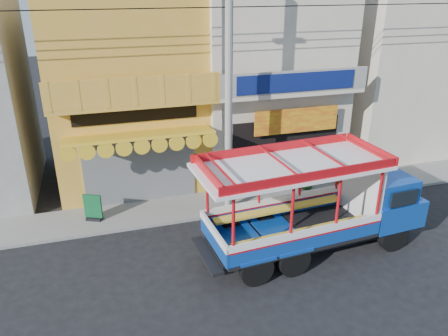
% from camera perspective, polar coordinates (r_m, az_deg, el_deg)
% --- Properties ---
extents(ground, '(90.00, 90.00, 0.00)m').
position_cam_1_polar(ground, '(14.32, 8.46, -11.28)').
color(ground, black).
rests_on(ground, ground).
extents(sidewalk, '(30.00, 2.00, 0.12)m').
position_cam_1_polar(sidewalk, '(17.45, 3.01, -4.04)').
color(sidewalk, slate).
rests_on(sidewalk, ground).
extents(shophouse_left, '(6.00, 7.50, 8.24)m').
position_cam_1_polar(shophouse_left, '(18.99, -12.56, 10.73)').
color(shophouse_left, gold).
rests_on(shophouse_left, ground).
extents(shophouse_right, '(6.00, 6.75, 8.24)m').
position_cam_1_polar(shophouse_right, '(20.31, 4.87, 11.98)').
color(shophouse_right, beige).
rests_on(shophouse_right, ground).
extents(party_pilaster, '(0.35, 0.30, 8.00)m').
position_cam_1_polar(party_pilaster, '(16.51, -1.02, 9.05)').
color(party_pilaster, beige).
rests_on(party_pilaster, ground).
extents(filler_building_right, '(6.00, 6.00, 7.60)m').
position_cam_1_polar(filler_building_right, '(23.83, 21.03, 11.49)').
color(filler_building_right, beige).
rests_on(filler_building_right, ground).
extents(utility_pole, '(28.00, 0.26, 9.00)m').
position_cam_1_polar(utility_pole, '(14.88, 1.18, 11.53)').
color(utility_pole, gray).
rests_on(utility_pole, ground).
extents(songthaew_truck, '(7.43, 2.90, 3.39)m').
position_cam_1_polar(songthaew_truck, '(14.19, 13.48, -4.35)').
color(songthaew_truck, black).
rests_on(songthaew_truck, ground).
extents(green_sign, '(0.62, 0.50, 1.00)m').
position_cam_1_polar(green_sign, '(16.35, -16.71, -5.19)').
color(green_sign, black).
rests_on(green_sign, sidewalk).
extents(potted_plant_b, '(0.79, 0.78, 1.12)m').
position_cam_1_polar(potted_plant_b, '(18.91, 14.89, -0.51)').
color(potted_plant_b, '#1D621C').
rests_on(potted_plant_b, sidewalk).
extents(potted_plant_c, '(0.61, 0.61, 1.01)m').
position_cam_1_polar(potted_plant_c, '(18.28, 10.89, -1.15)').
color(potted_plant_c, '#1D621C').
rests_on(potted_plant_c, sidewalk).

